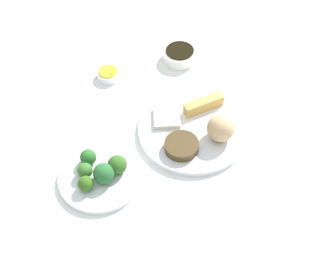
# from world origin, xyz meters

# --- Properties ---
(tabletop) EXTENTS (2.20, 2.20, 0.02)m
(tabletop) POSITION_xyz_m (0.00, 0.00, 0.01)
(tabletop) COLOR white
(tabletop) RESTS_ON ground
(main_plate) EXTENTS (0.28, 0.28, 0.02)m
(main_plate) POSITION_xyz_m (0.02, 0.01, 0.03)
(main_plate) COLOR white
(main_plate) RESTS_ON tabletop
(rice_scoop) EXTENTS (0.07, 0.07, 0.07)m
(rice_scoop) POSITION_xyz_m (-0.05, 0.04, 0.07)
(rice_scoop) COLOR tan
(rice_scoop) RESTS_ON main_plate
(spring_roll) EXTENTS (0.11, 0.08, 0.03)m
(spring_roll) POSITION_xyz_m (-0.01, -0.06, 0.05)
(spring_roll) COLOR gold
(spring_roll) RESTS_ON main_plate
(crab_rangoon_wonton) EXTENTS (0.07, 0.08, 0.01)m
(crab_rangoon_wonton) POSITION_xyz_m (0.09, -0.02, 0.04)
(crab_rangoon_wonton) COLOR beige
(crab_rangoon_wonton) RESTS_ON main_plate
(stir_fry_heap) EXTENTS (0.09, 0.09, 0.02)m
(stir_fry_heap) POSITION_xyz_m (0.05, 0.08, 0.05)
(stir_fry_heap) COLOR #47351A
(stir_fry_heap) RESTS_ON main_plate
(broccoli_plate) EXTENTS (0.20, 0.20, 0.01)m
(broccoli_plate) POSITION_xyz_m (0.24, 0.16, 0.03)
(broccoli_plate) COLOR white
(broccoli_plate) RESTS_ON tabletop
(broccoli_floret_0) EXTENTS (0.05, 0.05, 0.05)m
(broccoli_floret_0) POSITION_xyz_m (0.23, 0.18, 0.06)
(broccoli_floret_0) COLOR #29662F
(broccoli_floret_0) RESTS_ON broccoli_plate
(broccoli_floret_1) EXTENTS (0.05, 0.05, 0.05)m
(broccoli_floret_1) POSITION_xyz_m (0.20, 0.15, 0.06)
(broccoli_floret_1) COLOR #316322
(broccoli_floret_1) RESTS_ON broccoli_plate
(broccoli_floret_2) EXTENTS (0.04, 0.04, 0.04)m
(broccoli_floret_2) POSITION_xyz_m (0.27, 0.13, 0.05)
(broccoli_floret_2) COLOR #2C6828
(broccoli_floret_2) RESTS_ON broccoli_plate
(broccoli_floret_3) EXTENTS (0.04, 0.04, 0.04)m
(broccoli_floret_3) POSITION_xyz_m (0.28, 0.16, 0.05)
(broccoli_floret_3) COLOR #3A712E
(broccoli_floret_3) RESTS_ON broccoli_plate
(broccoli_floret_5) EXTENTS (0.04, 0.04, 0.04)m
(broccoli_floret_5) POSITION_xyz_m (0.27, 0.20, 0.05)
(broccoli_floret_5) COLOR #34631C
(broccoli_floret_5) RESTS_ON broccoli_plate
(soy_sauce_bowl) EXTENTS (0.10, 0.10, 0.03)m
(soy_sauce_bowl) POSITION_xyz_m (0.06, -0.27, 0.04)
(soy_sauce_bowl) COLOR white
(soy_sauce_bowl) RESTS_ON tabletop
(soy_sauce_bowl_liquid) EXTENTS (0.08, 0.08, 0.00)m
(soy_sauce_bowl_liquid) POSITION_xyz_m (0.06, -0.27, 0.05)
(soy_sauce_bowl_liquid) COLOR black
(soy_sauce_bowl_liquid) RESTS_ON soy_sauce_bowl
(sauce_ramekin_hot_mustard) EXTENTS (0.07, 0.07, 0.02)m
(sauce_ramekin_hot_mustard) POSITION_xyz_m (0.26, -0.19, 0.03)
(sauce_ramekin_hot_mustard) COLOR white
(sauce_ramekin_hot_mustard) RESTS_ON tabletop
(sauce_ramekin_hot_mustard_liquid) EXTENTS (0.05, 0.05, 0.00)m
(sauce_ramekin_hot_mustard_liquid) POSITION_xyz_m (0.26, -0.19, 0.04)
(sauce_ramekin_hot_mustard_liquid) COLOR yellow
(sauce_ramekin_hot_mustard_liquid) RESTS_ON sauce_ramekin_hot_mustard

